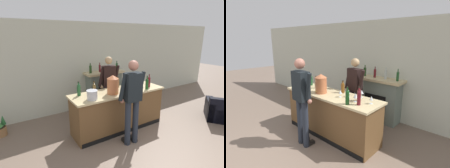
% 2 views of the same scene
% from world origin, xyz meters
% --- Properties ---
extents(wall_back_panel, '(12.00, 0.07, 2.75)m').
position_xyz_m(wall_back_panel, '(0.00, 3.80, 1.38)').
color(wall_back_panel, beige).
rests_on(wall_back_panel, ground_plane).
extents(bar_counter, '(2.44, 0.75, 1.02)m').
position_xyz_m(bar_counter, '(-0.16, 2.06, 0.51)').
color(bar_counter, brown).
rests_on(bar_counter, ground_plane).
extents(fireplace_stone, '(1.30, 0.52, 1.52)m').
position_xyz_m(fireplace_stone, '(0.26, 3.54, 0.62)').
color(fireplace_stone, slate).
rests_on(fireplace_stone, ground_plane).
extents(armchair_black, '(1.10, 1.10, 0.71)m').
position_xyz_m(armchair_black, '(2.60, 0.88, 0.25)').
color(armchair_black, black).
rests_on(armchair_black, ground_plane).
extents(potted_plant_corner, '(0.37, 0.39, 0.56)m').
position_xyz_m(potted_plant_corner, '(-2.79, 3.26, 0.23)').
color(potted_plant_corner, olive).
rests_on(potted_plant_corner, ground_plane).
extents(person_customer, '(0.66, 0.32, 1.87)m').
position_xyz_m(person_customer, '(-0.29, 1.35, 1.05)').
color(person_customer, '#212732').
rests_on(person_customer, ground_plane).
extents(person_bartender, '(0.65, 0.35, 1.79)m').
position_xyz_m(person_bartender, '(-0.02, 2.77, 0.99)').
color(person_bartender, '#2C2630').
rests_on(person_bartender, ground_plane).
extents(copper_dispenser, '(0.28, 0.32, 0.45)m').
position_xyz_m(copper_dispenser, '(-0.39, 1.97, 1.24)').
color(copper_dispenser, '#BA673F').
rests_on(copper_dispenser, bar_counter).
extents(ice_bucket_steel, '(0.24, 0.24, 0.21)m').
position_xyz_m(ice_bucket_steel, '(-0.97, 1.87, 1.12)').
color(ice_bucket_steel, silver).
rests_on(ice_bucket_steel, bar_counter).
extents(wine_bottle_port_short, '(0.08, 0.08, 0.33)m').
position_xyz_m(wine_bottle_port_short, '(-1.11, 2.27, 1.16)').
color(wine_bottle_port_short, '#20502A').
rests_on(wine_bottle_port_short, bar_counter).
extents(wine_bottle_chardonnay_pale, '(0.08, 0.08, 0.35)m').
position_xyz_m(wine_bottle_chardonnay_pale, '(0.54, 1.81, 1.17)').
color(wine_bottle_chardonnay_pale, '#164319').
rests_on(wine_bottle_chardonnay_pale, bar_counter).
extents(wine_bottle_riesling_slim, '(0.07, 0.07, 0.32)m').
position_xyz_m(wine_bottle_riesling_slim, '(-0.78, 2.16, 1.16)').
color(wine_bottle_riesling_slim, brown).
rests_on(wine_bottle_riesling_slim, bar_counter).
extents(wine_bottle_rose_blush, '(0.08, 0.08, 0.30)m').
position_xyz_m(wine_bottle_rose_blush, '(0.58, 2.13, 1.15)').
color(wine_bottle_rose_blush, '#59201F').
rests_on(wine_bottle_rose_blush, bar_counter).
extents(wine_bottle_burgundy_dark, '(0.08, 0.08, 0.29)m').
position_xyz_m(wine_bottle_burgundy_dark, '(-0.01, 2.31, 1.15)').
color(wine_bottle_burgundy_dark, brown).
rests_on(wine_bottle_burgundy_dark, bar_counter).
extents(wine_bottle_cabernet_heavy, '(0.07, 0.07, 0.35)m').
position_xyz_m(wine_bottle_cabernet_heavy, '(0.72, 1.92, 1.17)').
color(wine_bottle_cabernet_heavy, '#59141C').
rests_on(wine_bottle_cabernet_heavy, bar_counter).
extents(wine_glass_back_row, '(0.09, 0.09, 0.16)m').
position_xyz_m(wine_glass_back_row, '(0.50, 2.33, 1.13)').
color(wine_glass_back_row, silver).
rests_on(wine_glass_back_row, bar_counter).
extents(wine_glass_front_left, '(0.08, 0.08, 0.16)m').
position_xyz_m(wine_glass_front_left, '(0.27, 2.16, 1.13)').
color(wine_glass_front_left, silver).
rests_on(wine_glass_front_left, bar_counter).
extents(wine_glass_by_dispenser, '(0.07, 0.07, 0.16)m').
position_xyz_m(wine_glass_by_dispenser, '(0.87, 2.13, 1.12)').
color(wine_glass_by_dispenser, silver).
rests_on(wine_glass_by_dispenser, bar_counter).
extents(wine_glass_mid_counter, '(0.08, 0.08, 0.18)m').
position_xyz_m(wine_glass_mid_counter, '(0.58, 2.01, 1.14)').
color(wine_glass_mid_counter, silver).
rests_on(wine_glass_mid_counter, bar_counter).
extents(wine_glass_near_bucket, '(0.08, 0.08, 0.15)m').
position_xyz_m(wine_glass_near_bucket, '(0.15, 2.04, 1.12)').
color(wine_glass_near_bucket, silver).
rests_on(wine_glass_near_bucket, bar_counter).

